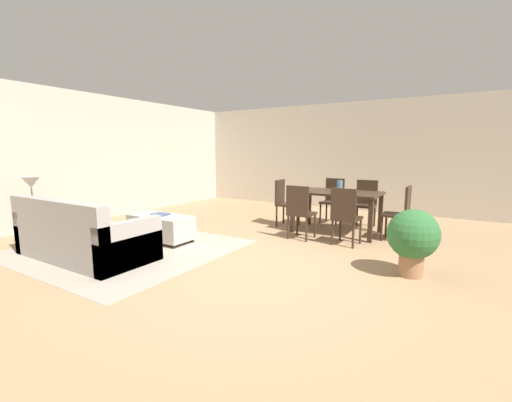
{
  "coord_description": "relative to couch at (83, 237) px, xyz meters",
  "views": [
    {
      "loc": [
        2.33,
        -3.61,
        1.48
      ],
      "look_at": [
        -0.37,
        0.79,
        0.72
      ],
      "focal_mm": 23.55,
      "sensor_mm": 36.0,
      "label": 1
    }
  ],
  "objects": [
    {
      "name": "dining_table",
      "position": [
        2.55,
        3.3,
        0.37
      ],
      "size": [
        1.51,
        0.9,
        0.76
      ],
      "color": "#332319",
      "rests_on": "ground_plane"
    },
    {
      "name": "book_on_ottoman",
      "position": [
        0.27,
        1.19,
        0.16
      ],
      "size": [
        0.28,
        0.22,
        0.03
      ],
      "primitive_type": "cube",
      "rotation": [
        0.0,
        0.0,
        0.1
      ],
      "color": "#3F4C72",
      "rests_on": "ottoman_table"
    },
    {
      "name": "couch",
      "position": [
        0.0,
        0.0,
        0.0
      ],
      "size": [
        2.03,
        0.95,
        0.86
      ],
      "color": "gray",
      "rests_on": "ground_plane"
    },
    {
      "name": "area_rug",
      "position": [
        0.14,
        0.62,
        -0.28
      ],
      "size": [
        3.0,
        2.8,
        0.01
      ],
      "primitive_type": "cube",
      "color": "gray",
      "rests_on": "ground_plane"
    },
    {
      "name": "ottoman_table",
      "position": [
        0.27,
        1.18,
        -0.04
      ],
      "size": [
        1.1,
        0.51,
        0.44
      ],
      "color": "#B7AD9E",
      "rests_on": "ground_plane"
    },
    {
      "name": "vase_centerpiece",
      "position": [
        2.59,
        3.33,
        0.57
      ],
      "size": [
        0.1,
        0.1,
        0.2
      ],
      "primitive_type": "cylinder",
      "color": "slate",
      "rests_on": "dining_table"
    },
    {
      "name": "dining_chair_far_left",
      "position": [
        2.2,
        4.15,
        0.23
      ],
      "size": [
        0.41,
        0.41,
        0.92
      ],
      "color": "#332319",
      "rests_on": "ground_plane"
    },
    {
      "name": "potted_plant",
      "position": [
        4.02,
        1.64,
        0.19
      ],
      "size": [
        0.59,
        0.59,
        0.81
      ],
      "color": "#996B4C",
      "rests_on": "ground_plane"
    },
    {
      "name": "dining_chair_head_east",
      "position": [
        3.65,
        3.28,
        0.23
      ],
      "size": [
        0.41,
        0.41,
        0.92
      ],
      "color": "#332319",
      "rests_on": "ground_plane"
    },
    {
      "name": "dining_chair_near_left",
      "position": [
        2.18,
        2.49,
        0.23
      ],
      "size": [
        0.41,
        0.41,
        0.92
      ],
      "color": "#332319",
      "rests_on": "ground_plane"
    },
    {
      "name": "dining_chair_near_right",
      "position": [
        2.95,
        2.52,
        0.23
      ],
      "size": [
        0.43,
        0.43,
        0.92
      ],
      "color": "#332319",
      "rests_on": "ground_plane"
    },
    {
      "name": "table_lamp",
      "position": [
        -1.31,
        0.0,
        0.68
      ],
      "size": [
        0.26,
        0.26,
        0.52
      ],
      "color": "brown",
      "rests_on": "side_table"
    },
    {
      "name": "wall_left",
      "position": [
        -2.37,
        1.48,
        1.06
      ],
      "size": [
        0.12,
        11.0,
        2.7
      ],
      "primitive_type": "cube",
      "color": "#BCB2A0",
      "rests_on": "ground_plane"
    },
    {
      "name": "side_table",
      "position": [
        -1.31,
        0.0,
        0.16
      ],
      "size": [
        0.4,
        0.4,
        0.56
      ],
      "color": "brown",
      "rests_on": "ground_plane"
    },
    {
      "name": "wall_back",
      "position": [
        2.13,
        5.98,
        1.06
      ],
      "size": [
        9.0,
        0.12,
        2.7
      ],
      "primitive_type": "cube",
      "color": "#BCB2A0",
      "rests_on": "ground_plane"
    },
    {
      "name": "dining_chair_head_west",
      "position": [
        1.47,
        3.33,
        0.23
      ],
      "size": [
        0.42,
        0.42,
        0.92
      ],
      "color": "#332319",
      "rests_on": "ground_plane"
    },
    {
      "name": "dining_chair_far_right",
      "position": [
        2.89,
        4.08,
        0.23
      ],
      "size": [
        0.43,
        0.43,
        0.92
      ],
      "color": "#332319",
      "rests_on": "ground_plane"
    },
    {
      "name": "ground_plane",
      "position": [
        2.13,
        0.98,
        -0.29
      ],
      "size": [
        10.8,
        10.8,
        0.0
      ],
      "primitive_type": "plane",
      "color": "#9E7A56"
    }
  ]
}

